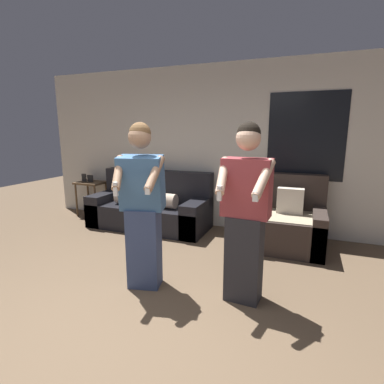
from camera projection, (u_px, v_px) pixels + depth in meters
name	position (u px, v px, depth m)	size (l,w,h in m)	color
ground_plane	(109.00, 340.00, 2.39)	(14.00, 14.00, 0.00)	brown
wall_back	(222.00, 148.00, 4.98)	(6.87, 0.07, 2.70)	beige
couch	(151.00, 208.00, 5.18)	(2.04, 0.87, 0.95)	black
armchair	(289.00, 224.00, 4.29)	(0.98, 0.94, 1.01)	#332823
side_table	(91.00, 187.00, 5.81)	(0.53, 0.42, 0.82)	brown
person_left	(142.00, 207.00, 3.06)	(0.51, 0.55, 1.72)	#384770
person_right	(245.00, 214.00, 2.81)	(0.51, 0.48, 1.72)	#28282D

